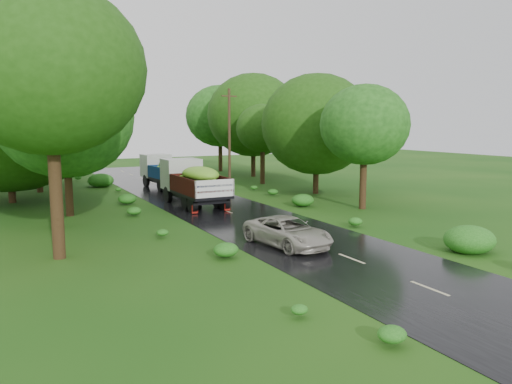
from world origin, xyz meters
TOP-DOWN VIEW (x-y plane):
  - ground at (0.00, 0.00)m, footprint 120.00×120.00m
  - road at (0.00, 5.00)m, footprint 6.50×80.00m
  - road_lines at (0.00, 6.00)m, footprint 0.12×69.60m
  - truck_near at (-1.04, 15.08)m, footprint 2.48×6.87m
  - truck_far at (-0.07, 24.23)m, footprint 2.70×6.49m
  - car at (-1.17, 2.94)m, footprint 2.61×4.69m
  - utility_pole at (4.64, 21.72)m, footprint 1.40×0.27m
  - trees_left at (-10.06, 22.34)m, footprint 7.35×35.04m
  - trees_right at (9.38, 23.60)m, footprint 6.35×29.93m
  - shrubs at (0.00, 14.00)m, footprint 11.90×44.00m

SIDE VIEW (x-z plane):
  - ground at x=0.00m, z-range 0.00..0.00m
  - road at x=0.00m, z-range 0.00..0.02m
  - road_lines at x=0.00m, z-range 0.02..0.02m
  - shrubs at x=0.00m, z-range 0.00..0.70m
  - car at x=-1.17m, z-range 0.02..1.26m
  - truck_far at x=-0.07m, z-range 0.18..2.84m
  - truck_near at x=-1.04m, z-range 0.19..3.07m
  - utility_pole at x=4.64m, z-range 0.12..8.13m
  - trees_right at x=9.38m, z-range 1.54..9.51m
  - trees_left at x=-10.06m, z-range 2.17..11.50m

